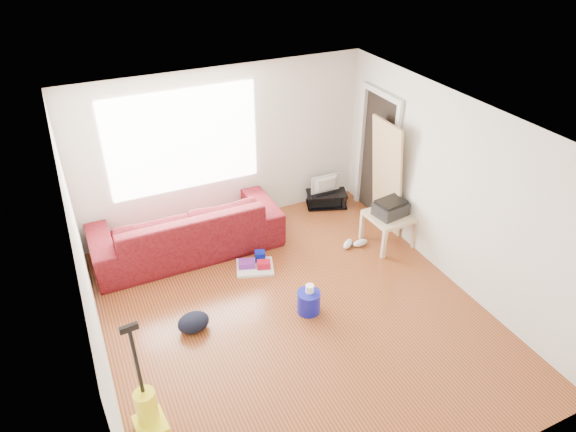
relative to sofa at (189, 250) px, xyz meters
name	(u,v)px	position (x,y,z in m)	size (l,w,h in m)	color
room	(297,225)	(0.89, -1.80, 1.25)	(4.51, 5.01, 2.51)	#5F3011
sofa	(189,250)	(0.00, 0.00, 0.00)	(2.70, 1.06, 0.79)	#3E030B
tv_stand	(326,199)	(2.47, 0.27, 0.13)	(0.75, 0.58, 0.25)	black
tv	(327,185)	(2.47, 0.27, 0.40)	(0.53, 0.07, 0.31)	black
side_table	(389,219)	(2.77, -1.09, 0.42)	(0.64, 0.64, 0.50)	tan
printer	(391,208)	(2.77, -1.09, 0.62)	(0.50, 0.41, 0.24)	black
bucket	(308,311)	(1.01, -1.93, 0.00)	(0.30, 0.30, 0.30)	#121597
toilet_paper	(309,298)	(1.03, -1.91, 0.20)	(0.11, 0.11, 0.10)	white
cleaning_tray	(255,264)	(0.73, -0.82, 0.06)	(0.62, 0.55, 0.19)	white
backpack	(194,329)	(-0.40, -1.63, 0.00)	(0.39, 0.32, 0.22)	black
sneakers	(354,243)	(2.28, -0.96, 0.05)	(0.44, 0.24, 0.10)	silver
vacuum	(149,415)	(-1.18, -2.83, 0.26)	(0.32, 0.36, 1.38)	#FFF620
door_panel	(381,227)	(2.95, -0.68, 0.00)	(0.04, 0.72, 1.79)	tan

